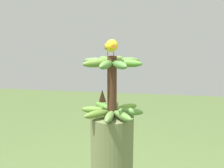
{
  "coord_description": "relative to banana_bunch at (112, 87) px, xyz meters",
  "views": [
    {
      "loc": [
        0.19,
        -1.32,
        1.45
      ],
      "look_at": [
        0.0,
        0.0,
        1.14
      ],
      "focal_mm": 45.05,
      "sensor_mm": 36.0,
      "label": 1
    }
  ],
  "objects": [
    {
      "name": "banana_bunch",
      "position": [
        0.0,
        0.0,
        0.0
      ],
      "size": [
        0.32,
        0.32,
        0.3
      ],
      "color": "#4C2D1E",
      "rests_on": "banana_tree"
    },
    {
      "name": "perched_bird",
      "position": [
        -0.0,
        -0.01,
        0.2
      ],
      "size": [
        0.09,
        0.21,
        0.08
      ],
      "color": "#C68933",
      "rests_on": "banana_bunch"
    }
  ]
}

